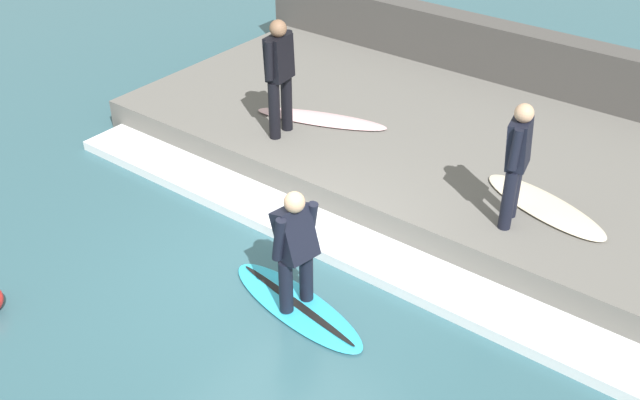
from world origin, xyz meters
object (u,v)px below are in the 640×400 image
at_px(surfboard_riding, 297,306).
at_px(surfboard_waiting_near, 321,119).
at_px(surfboard_waiting_far, 545,206).
at_px(surfer_waiting_near, 279,72).
at_px(surfer_waiting_far, 517,158).
at_px(surfer_riding, 295,245).

distance_m(surfboard_riding, surfboard_waiting_near, 3.78).
xyz_separation_m(surfboard_waiting_near, surfboard_waiting_far, (-0.21, -3.68, 0.00)).
height_order(surfboard_riding, surfboard_waiting_near, surfboard_waiting_near).
relative_size(surfboard_riding, surfboard_waiting_near, 1.01).
relative_size(surfer_waiting_near, surfer_waiting_far, 1.10).
distance_m(surfer_riding, surfboard_waiting_near, 3.77).
distance_m(surfboard_riding, surfer_riding, 0.86).
bearing_deg(surfer_riding, surfboard_riding, -104.04).
bearing_deg(surfer_waiting_near, surfer_waiting_far, -91.37).
bearing_deg(surfer_waiting_near, surfboard_riding, -137.21).
bearing_deg(surfer_waiting_far, surfboard_riding, 149.88).
relative_size(surfboard_waiting_near, surfboard_waiting_far, 1.09).
bearing_deg(surfboard_waiting_near, surfer_riding, -146.76).
bearing_deg(surfer_waiting_far, surfer_riding, 149.88).
bearing_deg(surfer_riding, surfboard_waiting_far, -28.98).
xyz_separation_m(surfboard_riding, surfer_riding, (0.00, 0.00, 0.86)).
height_order(surfboard_waiting_near, surfer_waiting_far, surfer_waiting_far).
height_order(surfer_riding, surfer_waiting_near, surfer_waiting_near).
bearing_deg(surfboard_riding, surfer_waiting_near, 42.79).
distance_m(surfboard_waiting_near, surfboard_waiting_far, 3.68).
xyz_separation_m(surfboard_waiting_near, surfer_waiting_far, (-0.76, -3.43, 0.85)).
xyz_separation_m(surfer_waiting_near, surfer_waiting_far, (-0.09, -3.65, -0.09)).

